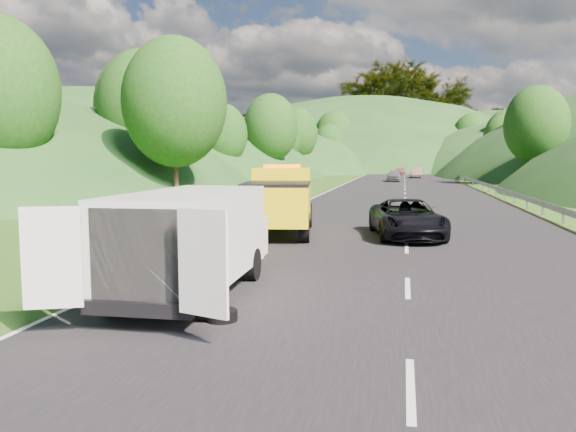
% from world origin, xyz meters
% --- Properties ---
extents(ground, '(320.00, 320.00, 0.00)m').
position_xyz_m(ground, '(0.00, 0.00, 0.00)').
color(ground, '#38661E').
rests_on(ground, ground).
extents(road_surface, '(14.00, 200.00, 0.02)m').
position_xyz_m(road_surface, '(3.00, 40.00, 0.01)').
color(road_surface, black).
rests_on(road_surface, ground).
extents(guardrail, '(0.06, 140.00, 1.52)m').
position_xyz_m(guardrail, '(10.30, 52.50, 0.00)').
color(guardrail, gray).
rests_on(guardrail, ground).
extents(tree_line_left, '(14.00, 140.00, 14.00)m').
position_xyz_m(tree_line_left, '(-19.00, 60.00, 0.00)').
color(tree_line_left, '#2A5B1A').
rests_on(tree_line_left, ground).
extents(tree_line_right, '(14.00, 140.00, 14.00)m').
position_xyz_m(tree_line_right, '(23.00, 60.00, 0.00)').
color(tree_line_right, '#2A5B1A').
rests_on(tree_line_right, ground).
extents(hills_backdrop, '(201.00, 288.60, 44.00)m').
position_xyz_m(hills_backdrop, '(6.50, 134.70, 0.00)').
color(hills_backdrop, '#2D5B23').
rests_on(hills_backdrop, ground).
extents(tow_truck, '(3.32, 6.86, 2.83)m').
position_xyz_m(tow_truck, '(-2.07, 6.72, 1.38)').
color(tow_truck, black).
rests_on(tow_truck, ground).
extents(white_van, '(3.67, 6.75, 2.38)m').
position_xyz_m(white_van, '(-1.79, -3.63, 1.34)').
color(white_van, black).
rests_on(white_van, ground).
extents(woman, '(0.54, 0.69, 1.79)m').
position_xyz_m(woman, '(-4.15, 0.88, 0.00)').
color(woman, silver).
rests_on(woman, ground).
extents(child, '(0.51, 0.44, 0.90)m').
position_xyz_m(child, '(-2.88, -1.42, 0.00)').
color(child, tan).
rests_on(child, ground).
extents(worker, '(1.13, 0.80, 1.59)m').
position_xyz_m(worker, '(-1.97, -5.44, 0.00)').
color(worker, black).
rests_on(worker, ground).
extents(suitcase, '(0.43, 0.30, 0.63)m').
position_xyz_m(suitcase, '(-5.26, 0.76, 0.31)').
color(suitcase, '#514F3D').
rests_on(suitcase, ground).
extents(spare_tire, '(0.63, 0.63, 0.20)m').
position_xyz_m(spare_tire, '(-0.52, -5.47, 0.00)').
color(spare_tire, black).
rests_on(spare_tire, ground).
extents(passing_suv, '(3.33, 5.68, 1.49)m').
position_xyz_m(passing_suv, '(3.01, 6.71, 0.00)').
color(passing_suv, black).
rests_on(passing_suv, ground).
extents(dist_car_a, '(1.75, 4.36, 1.48)m').
position_xyz_m(dist_car_a, '(1.62, 58.27, 0.00)').
color(dist_car_a, '#515257').
rests_on(dist_car_a, ground).
extents(dist_car_b, '(1.67, 4.78, 1.57)m').
position_xyz_m(dist_car_b, '(4.64, 71.77, 0.00)').
color(dist_car_b, brown).
rests_on(dist_car_b, ground).
extents(dist_car_c, '(1.79, 4.39, 1.27)m').
position_xyz_m(dist_car_c, '(2.26, 85.39, 0.00)').
color(dist_car_c, '#8F4748').
rests_on(dist_car_c, ground).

